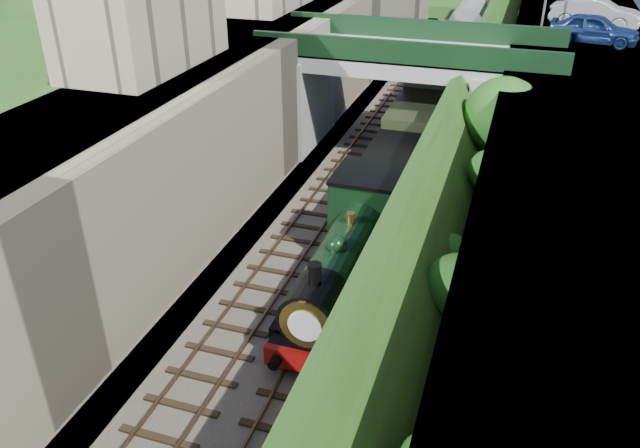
# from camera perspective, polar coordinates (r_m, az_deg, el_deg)

# --- Properties ---
(trackbed) EXTENTS (10.00, 90.00, 0.20)m
(trackbed) POSITION_cam_1_polar(r_m,az_deg,el_deg) (33.64, 5.60, 3.98)
(trackbed) COLOR #473F38
(trackbed) RESTS_ON ground
(retaining_wall) EXTENTS (1.00, 90.00, 7.00)m
(retaining_wall) POSITION_cam_1_polar(r_m,az_deg,el_deg) (33.87, -3.37, 10.44)
(retaining_wall) COLOR #756B56
(retaining_wall) RESTS_ON ground
(street_plateau_left) EXTENTS (6.00, 90.00, 7.00)m
(street_plateau_left) POSITION_cam_1_polar(r_m,az_deg,el_deg) (35.24, -8.78, 10.90)
(street_plateau_left) COLOR #262628
(street_plateau_left) RESTS_ON ground
(street_plateau_right) EXTENTS (8.00, 90.00, 6.25)m
(street_plateau_right) POSITION_cam_1_polar(r_m,az_deg,el_deg) (32.03, 22.74, 6.37)
(street_plateau_right) COLOR #262628
(street_plateau_right) RESTS_ON ground
(embankment_slope) EXTENTS (4.42, 90.00, 6.36)m
(embankment_slope) POSITION_cam_1_polar(r_m,az_deg,el_deg) (30.30, 14.11, 5.53)
(embankment_slope) COLOR #1E4714
(embankment_slope) RESTS_ON ground
(track_left) EXTENTS (2.50, 90.00, 0.20)m
(track_left) POSITION_cam_1_polar(r_m,az_deg,el_deg) (34.02, 2.32, 4.66)
(track_left) COLOR black
(track_left) RESTS_ON trackbed
(track_right) EXTENTS (2.50, 90.00, 0.20)m
(track_right) POSITION_cam_1_polar(r_m,az_deg,el_deg) (33.38, 7.62, 3.92)
(track_right) COLOR black
(track_right) RESTS_ON trackbed
(road_bridge) EXTENTS (16.00, 6.40, 7.25)m
(road_bridge) POSITION_cam_1_polar(r_m,az_deg,el_deg) (35.77, 8.90, 12.13)
(road_bridge) COLOR gray
(road_bridge) RESTS_ON ground
(building_near) EXTENTS (4.00, 8.00, 4.00)m
(building_near) POSITION_cam_1_polar(r_m,az_deg,el_deg) (29.11, -15.94, 17.57)
(building_near) COLOR gray
(building_near) RESTS_ON street_plateau_left
(tree) EXTENTS (3.60, 3.80, 6.60)m
(tree) POSITION_cam_1_polar(r_m,az_deg,el_deg) (30.14, 16.58, 9.21)
(tree) COLOR black
(tree) RESTS_ON ground
(car_blue) EXTENTS (4.98, 2.75, 1.60)m
(car_blue) POSITION_cam_1_polar(r_m,az_deg,el_deg) (38.92, 23.78, 16.02)
(car_blue) COLOR navy
(car_blue) RESTS_ON street_plateau_right
(car_silver) EXTENTS (5.45, 2.71, 1.72)m
(car_silver) POSITION_cam_1_polar(r_m,az_deg,el_deg) (43.61, 23.88, 17.26)
(car_silver) COLOR #A6A7AB
(car_silver) RESTS_ON street_plateau_right
(locomotive) EXTENTS (3.10, 10.23, 3.83)m
(locomotive) POSITION_cam_1_polar(r_m,az_deg,el_deg) (23.29, 2.61, -3.08)
(locomotive) COLOR black
(locomotive) RESTS_ON trackbed
(tender) EXTENTS (2.70, 6.00, 3.05)m
(tender) POSITION_cam_1_polar(r_m,az_deg,el_deg) (29.73, 6.47, 3.66)
(tender) COLOR black
(tender) RESTS_ON trackbed
(coach_front) EXTENTS (2.90, 18.00, 3.70)m
(coach_front) POSITION_cam_1_polar(r_m,az_deg,el_deg) (41.21, 10.35, 11.31)
(coach_front) COLOR black
(coach_front) RESTS_ON trackbed
(coach_middle) EXTENTS (2.90, 18.00, 3.70)m
(coach_middle) POSITION_cam_1_polar(r_m,az_deg,el_deg) (59.32, 13.31, 16.39)
(coach_middle) COLOR black
(coach_middle) RESTS_ON trackbed
(coach_rear) EXTENTS (2.90, 18.00, 3.70)m
(coach_rear) POSITION_cam_1_polar(r_m,az_deg,el_deg) (77.76, 14.93, 19.06)
(coach_rear) COLOR black
(coach_rear) RESTS_ON trackbed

